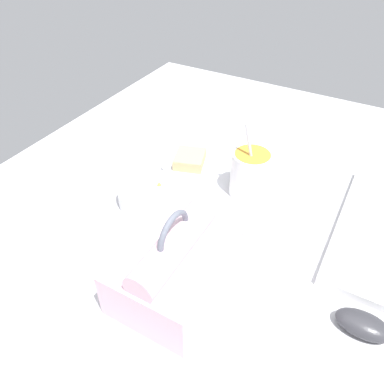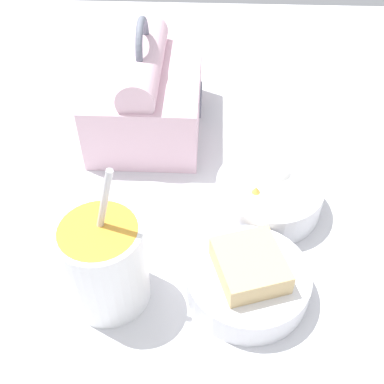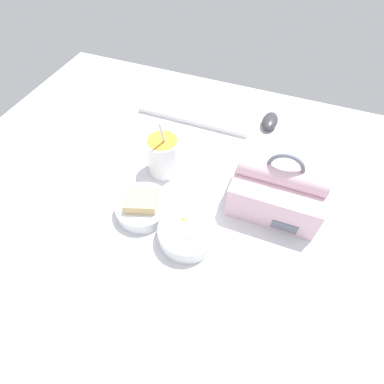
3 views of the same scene
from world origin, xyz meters
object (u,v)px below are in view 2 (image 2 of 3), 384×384
Objects in this scene: lunch_bag at (147,94)px; soup_cup at (104,262)px; bento_bowl_snacks at (268,194)px; bento_bowl_sandwich at (248,279)px.

soup_cup is (-31.50, 0.94, -0.18)cm from lunch_bag.
soup_cup reaches higher than bento_bowl_snacks.
lunch_bag is 1.20× the size of soup_cup.
soup_cup is 1.33× the size of bento_bowl_snacks.
lunch_bag is 24.86cm from bento_bowl_snacks.
lunch_bag is 31.51cm from soup_cup.
soup_cup reaches higher than bento_bowl_sandwich.
bento_bowl_snacks is at bearing -134.20° from lunch_bag.
bento_bowl_snacks is (-17.16, -17.65, -3.51)cm from lunch_bag.
bento_bowl_sandwich is at bearing 166.77° from bento_bowl_snacks.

